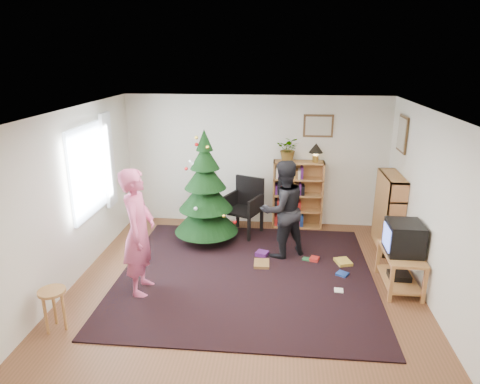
# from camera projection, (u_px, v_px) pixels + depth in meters

# --- Properties ---
(floor) EXTENTS (5.00, 5.00, 0.00)m
(floor) POSITION_uv_depth(u_px,v_px,m) (244.00, 285.00, 6.24)
(floor) COLOR brown
(floor) RESTS_ON ground
(ceiling) EXTENTS (5.00, 5.00, 0.00)m
(ceiling) POSITION_uv_depth(u_px,v_px,m) (245.00, 113.00, 5.47)
(ceiling) COLOR white
(ceiling) RESTS_ON wall_back
(wall_back) EXTENTS (5.00, 0.02, 2.50)m
(wall_back) POSITION_uv_depth(u_px,v_px,m) (256.00, 161.00, 8.22)
(wall_back) COLOR silver
(wall_back) RESTS_ON floor
(wall_front) EXTENTS (5.00, 0.02, 2.50)m
(wall_front) POSITION_uv_depth(u_px,v_px,m) (219.00, 307.00, 3.49)
(wall_front) COLOR silver
(wall_front) RESTS_ON floor
(wall_left) EXTENTS (0.02, 5.00, 2.50)m
(wall_left) POSITION_uv_depth(u_px,v_px,m) (70.00, 199.00, 6.08)
(wall_left) COLOR silver
(wall_left) RESTS_ON floor
(wall_right) EXTENTS (0.02, 5.00, 2.50)m
(wall_right) POSITION_uv_depth(u_px,v_px,m) (434.00, 211.00, 5.63)
(wall_right) COLOR silver
(wall_right) RESTS_ON floor
(rug) EXTENTS (3.80, 3.60, 0.02)m
(rug) POSITION_uv_depth(u_px,v_px,m) (246.00, 274.00, 6.52)
(rug) COLOR black
(rug) RESTS_ON floor
(window_pane) EXTENTS (0.04, 1.20, 1.40)m
(window_pane) POSITION_uv_depth(u_px,v_px,m) (88.00, 171.00, 6.57)
(window_pane) COLOR silver
(window_pane) RESTS_ON wall_left
(curtain) EXTENTS (0.06, 0.35, 1.60)m
(curtain) POSITION_uv_depth(u_px,v_px,m) (108.00, 160.00, 7.23)
(curtain) COLOR white
(curtain) RESTS_ON wall_left
(picture_back) EXTENTS (0.55, 0.03, 0.42)m
(picture_back) POSITION_uv_depth(u_px,v_px,m) (318.00, 126.00, 7.88)
(picture_back) COLOR #4C3319
(picture_back) RESTS_ON wall_back
(picture_right) EXTENTS (0.03, 0.50, 0.60)m
(picture_right) POSITION_uv_depth(u_px,v_px,m) (403.00, 134.00, 7.07)
(picture_right) COLOR #4C3319
(picture_right) RESTS_ON wall_right
(christmas_tree) EXTENTS (1.12, 1.12, 2.04)m
(christmas_tree) POSITION_uv_depth(u_px,v_px,m) (206.00, 197.00, 7.42)
(christmas_tree) COLOR #3F2816
(christmas_tree) RESTS_ON rug
(bookshelf_back) EXTENTS (0.95, 0.30, 1.30)m
(bookshelf_back) POSITION_uv_depth(u_px,v_px,m) (298.00, 194.00, 8.18)
(bookshelf_back) COLOR #AC6B3D
(bookshelf_back) RESTS_ON floor
(bookshelf_right) EXTENTS (0.30, 0.95, 1.30)m
(bookshelf_right) POSITION_uv_depth(u_px,v_px,m) (389.00, 211.00, 7.29)
(bookshelf_right) COLOR #AC6B3D
(bookshelf_right) RESTS_ON floor
(tv_stand) EXTENTS (0.49, 0.89, 0.55)m
(tv_stand) POSITION_uv_depth(u_px,v_px,m) (400.00, 267.00, 6.10)
(tv_stand) COLOR #AC6B3D
(tv_stand) RESTS_ON floor
(crt_tv) EXTENTS (0.47, 0.51, 0.45)m
(crt_tv) POSITION_uv_depth(u_px,v_px,m) (404.00, 238.00, 5.96)
(crt_tv) COLOR black
(crt_tv) RESTS_ON tv_stand
(armchair) EXTENTS (0.76, 0.78, 1.05)m
(armchair) POSITION_uv_depth(u_px,v_px,m) (244.00, 203.00, 7.94)
(armchair) COLOR black
(armchair) RESTS_ON rug
(stool) EXTENTS (0.32, 0.32, 0.54)m
(stool) POSITION_uv_depth(u_px,v_px,m) (53.00, 299.00, 5.12)
(stool) COLOR #AC6B3D
(stool) RESTS_ON floor
(person_standing) EXTENTS (0.46, 0.68, 1.80)m
(person_standing) POSITION_uv_depth(u_px,v_px,m) (139.00, 232.00, 5.82)
(person_standing) COLOR #CF527D
(person_standing) RESTS_ON rug
(person_by_chair) EXTENTS (1.00, 0.94, 1.63)m
(person_by_chair) POSITION_uv_depth(u_px,v_px,m) (283.00, 209.00, 6.92)
(person_by_chair) COLOR black
(person_by_chair) RESTS_ON rug
(potted_plant) EXTENTS (0.48, 0.44, 0.47)m
(potted_plant) POSITION_uv_depth(u_px,v_px,m) (289.00, 149.00, 7.93)
(potted_plant) COLOR gray
(potted_plant) RESTS_ON bookshelf_back
(table_lamp) EXTENTS (0.27, 0.27, 0.35)m
(table_lamp) POSITION_uv_depth(u_px,v_px,m) (316.00, 149.00, 7.88)
(table_lamp) COLOR #A57F33
(table_lamp) RESTS_ON bookshelf_back
(floor_clutter) EXTENTS (1.51, 1.21, 0.08)m
(floor_clutter) POSITION_uv_depth(u_px,v_px,m) (309.00, 265.00, 6.74)
(floor_clutter) COLOR #A51E19
(floor_clutter) RESTS_ON rug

